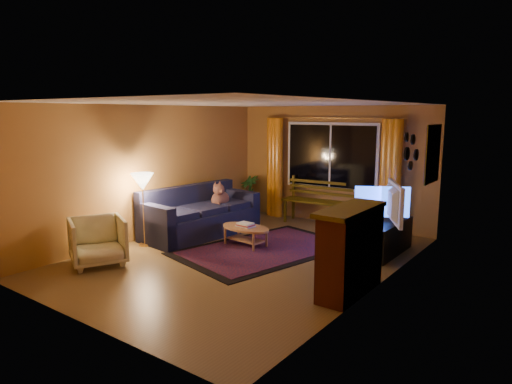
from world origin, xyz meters
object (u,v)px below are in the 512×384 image
Objects in this scene: bench at (320,213)px; tv_console at (386,238)px; sofa at (201,211)px; armchair at (98,239)px; floor_lamp at (144,210)px; coffee_table at (246,236)px.

tv_console is (1.88, -1.16, 0.03)m from bench.
sofa reaches higher than armchair.
armchair is at bearing -114.46° from bench.
floor_lamp is (-1.78, -3.26, 0.40)m from bench.
tv_console is (3.34, 0.98, -0.19)m from sofa.
floor_lamp reaches higher than tv_console.
bench reaches higher than coffee_table.
bench is 3.74m from floor_lamp.
floor_lamp is 0.97× the size of tv_console.
armchair is 1.16m from floor_lamp.
armchair is (-0.09, -2.24, -0.06)m from sofa.
coffee_table is (-0.29, -2.22, -0.07)m from bench.
bench is at bearing 148.78° from tv_console.
floor_lamp is at bearing -99.83° from sofa.
coffee_table is at bearing 34.96° from floor_lamp.
sofa reaches higher than tv_console.
bench is 2.21m from tv_console.
floor_lamp is 1.31× the size of coffee_table.
floor_lamp is at bearing -123.61° from bench.
sofa is 2.25m from armchair.
floor_lamp is (-0.32, -1.13, 0.17)m from sofa.
floor_lamp reaches higher than bench.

